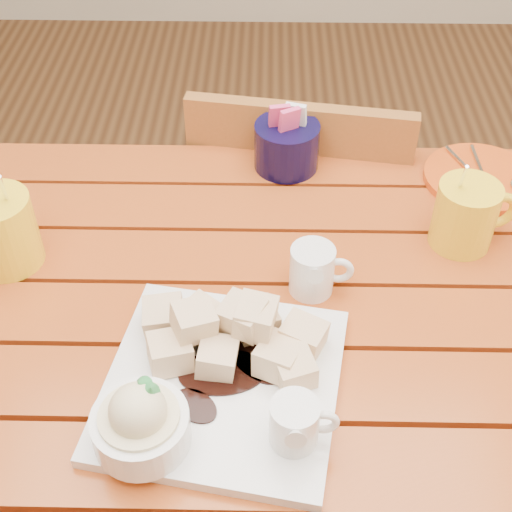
{
  "coord_description": "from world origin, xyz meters",
  "views": [
    {
      "loc": [
        0.04,
        -0.65,
        1.46
      ],
      "look_at": [
        0.02,
        0.04,
        0.82
      ],
      "focal_mm": 50.0,
      "sensor_mm": 36.0,
      "label": 1
    }
  ],
  "objects_px": {
    "coffee_mug_right": "(467,214)",
    "orange_saucer": "(482,178)",
    "table": "(240,363)",
    "chair_far": "(299,233)",
    "dessert_plate": "(209,381)"
  },
  "relations": [
    {
      "from": "dessert_plate",
      "to": "coffee_mug_right",
      "type": "height_order",
      "value": "coffee_mug_right"
    },
    {
      "from": "coffee_mug_right",
      "to": "orange_saucer",
      "type": "height_order",
      "value": "coffee_mug_right"
    },
    {
      "from": "dessert_plate",
      "to": "table",
      "type": "bearing_deg",
      "value": 77.85
    },
    {
      "from": "coffee_mug_right",
      "to": "orange_saucer",
      "type": "relative_size",
      "value": 0.82
    },
    {
      "from": "dessert_plate",
      "to": "orange_saucer",
      "type": "bearing_deg",
      "value": 46.33
    },
    {
      "from": "table",
      "to": "orange_saucer",
      "type": "distance_m",
      "value": 0.51
    },
    {
      "from": "table",
      "to": "orange_saucer",
      "type": "xyz_separation_m",
      "value": [
        0.39,
        0.3,
        0.11
      ]
    },
    {
      "from": "chair_far",
      "to": "table",
      "type": "bearing_deg",
      "value": 86.52
    },
    {
      "from": "table",
      "to": "chair_far",
      "type": "height_order",
      "value": "chair_far"
    },
    {
      "from": "coffee_mug_right",
      "to": "dessert_plate",
      "type": "bearing_deg",
      "value": -153.62
    },
    {
      "from": "table",
      "to": "coffee_mug_right",
      "type": "height_order",
      "value": "coffee_mug_right"
    },
    {
      "from": "dessert_plate",
      "to": "orange_saucer",
      "type": "xyz_separation_m",
      "value": [
        0.42,
        0.44,
        -0.03
      ]
    },
    {
      "from": "coffee_mug_right",
      "to": "table",
      "type": "bearing_deg",
      "value": -167.72
    },
    {
      "from": "dessert_plate",
      "to": "orange_saucer",
      "type": "height_order",
      "value": "dessert_plate"
    },
    {
      "from": "orange_saucer",
      "to": "dessert_plate",
      "type": "bearing_deg",
      "value": -133.67
    }
  ]
}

